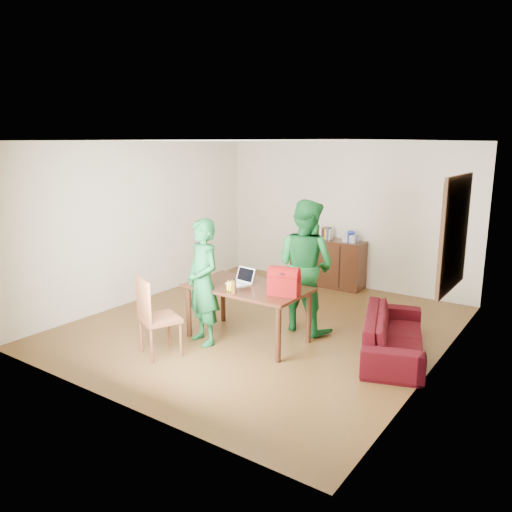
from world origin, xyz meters
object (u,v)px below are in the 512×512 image
Objects in this scene: sofa at (394,334)px; table at (248,293)px; laptop at (239,281)px; bottle at (234,286)px; red_bag at (284,284)px; person_far at (305,266)px; chair at (159,332)px; person_near at (203,282)px.

table is at bearing 91.71° from sofa.
laptop is 1.69× the size of bottle.
bottle is at bearing -53.80° from laptop.
person_far is at bearing 85.98° from red_bag.
person_far is 1.01m from laptop.
table reaches higher than sofa.
chair reaches higher than sofa.
red_bag is at bearing 40.74° from person_near.
chair is 0.56× the size of sofa.
person_far is 9.66× the size of bottle.
bottle is (0.48, 0.05, 0.01)m from person_near.
person_near reaches higher than laptop.
red_bag is at bearing 63.27° from chair.
laptop is 0.42m from bottle.
person_far is 5.72× the size of laptop.
laptop is at bearing -176.39° from table.
bottle is at bearing -165.49° from red_bag.
chair is at bearing -134.88° from bottle.
red_bag is (0.61, -0.05, 0.24)m from table.
red_bag is at bearing 102.43° from sofa.
person_near is 5.13× the size of laptop.
table is 0.87× the size of person_far.
bottle is (0.20, -0.37, 0.06)m from laptop.
bottle is at bearing 69.47° from chair.
person_near is 1.11m from red_bag.
sofa is at bearing 59.64° from chair.
chair is 1.12m from bottle.
chair is 2.25m from person_far.
chair is 0.61× the size of person_near.
chair is at bearing -106.89° from laptop.
person_near is 4.38× the size of red_bag.
table is 0.43m from bottle.
person_far is at bearing 61.87° from laptop.
red_bag is (0.56, 0.32, 0.05)m from bottle.
person_far is at bearing 66.31° from sofa.
chair is at bearing 68.13° from person_far.
person_far reaches higher than bottle.
person_near is 0.90× the size of person_far.
table is 0.20m from laptop.
sofa is at bearing 20.79° from table.
table is at bearing 83.44° from chair.
person_far is (0.87, 1.23, 0.10)m from person_near.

